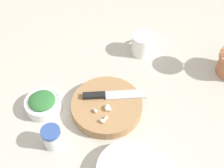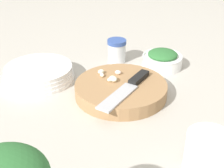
{
  "view_description": "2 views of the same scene",
  "coord_description": "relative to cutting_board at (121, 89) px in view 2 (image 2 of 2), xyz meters",
  "views": [
    {
      "loc": [
        0.63,
        0.23,
        0.83
      ],
      "look_at": [
        0.02,
        -0.03,
        0.05
      ],
      "focal_mm": 50.0,
      "sensor_mm": 36.0,
      "label": 1
    },
    {
      "loc": [
        -0.48,
        0.34,
        0.41
      ],
      "look_at": [
        0.07,
        0.02,
        0.05
      ],
      "focal_mm": 50.0,
      "sensor_mm": 36.0,
      "label": 2
    }
  ],
  "objects": [
    {
      "name": "chef_knife",
      "position": [
        -0.03,
        -0.0,
        0.02
      ],
      "size": [
        0.12,
        0.19,
        0.01
      ],
      "rotation": [
        0.0,
        0.0,
        0.48
      ],
      "color": "black",
      "rests_on": "cutting_board"
    },
    {
      "name": "ground_plane",
      "position": [
        -0.09,
        0.02,
        -0.02
      ],
      "size": [
        5.0,
        5.0,
        0.0
      ],
      "primitive_type": "plane",
      "color": "#B2ADA3"
    },
    {
      "name": "garlic_cloves",
      "position": [
        0.04,
        0.01,
        0.02
      ],
      "size": [
        0.07,
        0.05,
        0.01
      ],
      "color": "silver",
      "rests_on": "cutting_board"
    },
    {
      "name": "cutting_board",
      "position": [
        0.0,
        0.0,
        0.0
      ],
      "size": [
        0.23,
        0.23,
        0.03
      ],
      "color": "#9E754C",
      "rests_on": "ground_plane"
    },
    {
      "name": "herb_bowl",
      "position": [
        0.08,
        -0.19,
        0.01
      ],
      "size": [
        0.12,
        0.12,
        0.05
      ],
      "color": "white",
      "rests_on": "ground_plane"
    },
    {
      "name": "coffee_mug",
      "position": [
        -0.3,
        0.01,
        0.02
      ],
      "size": [
        0.11,
        0.08,
        0.08
      ],
      "color": "white",
      "rests_on": "ground_plane"
    },
    {
      "name": "plate_stack",
      "position": [
        0.18,
        0.15,
        0.0
      ],
      "size": [
        0.19,
        0.19,
        0.04
      ],
      "color": "white",
      "rests_on": "ground_plane"
    },
    {
      "name": "spice_jar",
      "position": [
        0.18,
        -0.1,
        0.02
      ],
      "size": [
        0.06,
        0.06,
        0.07
      ],
      "color": "silver",
      "rests_on": "ground_plane"
    }
  ]
}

